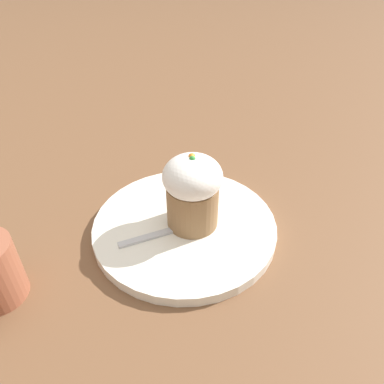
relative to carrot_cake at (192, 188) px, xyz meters
The scene contains 4 objects.
ground_plane 0.08m from the carrot_cake, 67.64° to the right, with size 4.00×4.00×0.00m, color brown.
dessert_plate 0.07m from the carrot_cake, 67.64° to the right, with size 0.27×0.27×0.02m.
carrot_cake is the anchor object (origin of this frame).
spoon 0.06m from the carrot_cake, 52.97° to the right, with size 0.05×0.13×0.01m.
Camera 1 is at (0.40, -0.05, 0.38)m, focal length 35.00 mm.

